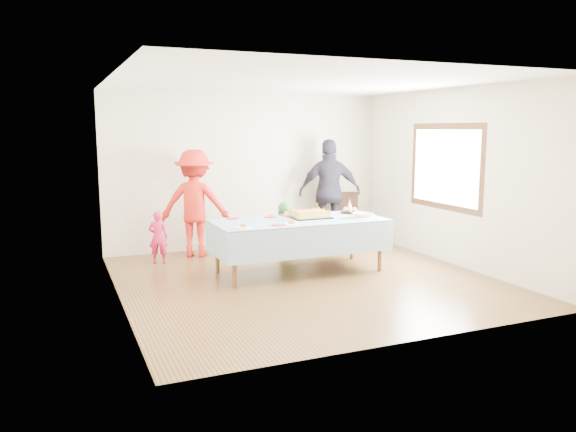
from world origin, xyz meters
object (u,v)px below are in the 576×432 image
object	(u,v)px
birthday_cake	(310,215)
dining_chair	(348,215)
party_table	(299,223)
adult_left	(195,203)

from	to	relation	value
birthday_cake	dining_chair	bearing A→B (deg)	45.65
party_table	adult_left	world-z (taller)	adult_left
party_table	dining_chair	xyz separation A→B (m)	(1.68, 1.59, -0.20)
party_table	dining_chair	size ratio (longest dim) A/B	2.66
party_table	dining_chair	world-z (taller)	dining_chair
birthday_cake	dining_chair	xyz separation A→B (m)	(1.46, 1.50, -0.31)
party_table	adult_left	bearing A→B (deg)	124.97
party_table	birthday_cake	distance (m)	0.26
dining_chair	adult_left	bearing A→B (deg)	-161.28
birthday_cake	dining_chair	size ratio (longest dim) A/B	0.62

